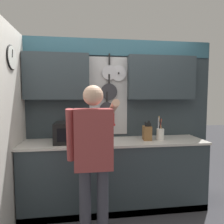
% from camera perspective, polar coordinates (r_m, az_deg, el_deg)
% --- Properties ---
extents(ground_plane, '(14.00, 14.00, 0.00)m').
position_cam_1_polar(ground_plane, '(3.10, 0.85, -25.30)').
color(ground_plane, '#38383D').
extents(base_cabinet_counter, '(2.48, 0.59, 0.93)m').
position_cam_1_polar(base_cabinet_counter, '(2.90, 0.87, -17.35)').
color(base_cabinet_counter, '#2D383D').
rests_on(base_cabinet_counter, ground_plane).
extents(back_wall_unit, '(3.05, 0.20, 2.37)m').
position_cam_1_polar(back_wall_unit, '(2.95, 0.24, 2.95)').
color(back_wall_unit, '#2D383D').
rests_on(back_wall_unit, ground_plane).
extents(side_wall, '(0.07, 1.60, 2.37)m').
position_cam_1_polar(side_wall, '(2.43, -28.40, -4.21)').
color(side_wall, silver).
rests_on(side_wall, ground_plane).
extents(microwave, '(0.47, 0.38, 0.27)m').
position_cam_1_polar(microwave, '(2.70, -11.11, -5.69)').
color(microwave, black).
rests_on(microwave, base_cabinet_counter).
extents(knife_block, '(0.12, 0.16, 0.27)m').
position_cam_1_polar(knife_block, '(2.83, 10.00, -5.87)').
color(knife_block, brown).
rests_on(knife_block, base_cabinet_counter).
extents(utensil_crock, '(0.10, 0.10, 0.33)m').
position_cam_1_polar(utensil_crock, '(2.90, 13.61, -5.86)').
color(utensil_crock, white).
rests_on(utensil_crock, base_cabinet_counter).
extents(person, '(0.54, 0.64, 1.65)m').
position_cam_1_polar(person, '(2.07, -5.30, -11.16)').
color(person, '#383842').
rests_on(person, ground_plane).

